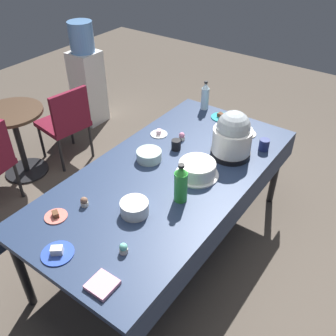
{
  "coord_description": "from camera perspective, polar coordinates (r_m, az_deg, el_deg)",
  "views": [
    {
      "loc": [
        -1.73,
        -1.24,
        2.39
      ],
      "look_at": [
        0.0,
        0.0,
        0.8
      ],
      "focal_mm": 39.71,
      "sensor_mm": 36.0,
      "label": 1
    }
  ],
  "objects": [
    {
      "name": "ground",
      "position": [
        3.2,
        0.0,
        -11.57
      ],
      "size": [
        9.0,
        9.0,
        0.0
      ],
      "primitive_type": "plane",
      "color": "brown"
    },
    {
      "name": "potluck_table",
      "position": [
        2.72,
        0.0,
        -1.89
      ],
      "size": [
        2.2,
        1.1,
        0.75
      ],
      "color": "navy",
      "rests_on": "ground"
    },
    {
      "name": "frosted_layer_cake",
      "position": [
        2.65,
        4.5,
        -0.18
      ],
      "size": [
        0.31,
        0.31,
        0.11
      ],
      "color": "silver",
      "rests_on": "potluck_table"
    },
    {
      "name": "slow_cooker",
      "position": [
        2.82,
        9.85,
        4.86
      ],
      "size": [
        0.31,
        0.31,
        0.37
      ],
      "color": "black",
      "rests_on": "potluck_table"
    },
    {
      "name": "glass_salad_bowl",
      "position": [
        2.81,
        -2.92,
        1.95
      ],
      "size": [
        0.19,
        0.19,
        0.08
      ],
      "primitive_type": "cylinder",
      "color": "#B2C6BC",
      "rests_on": "potluck_table"
    },
    {
      "name": "ceramic_snack_bowl",
      "position": [
        2.35,
        -5.17,
        -6.1
      ],
      "size": [
        0.18,
        0.18,
        0.09
      ],
      "primitive_type": "cylinder",
      "color": "silver",
      "rests_on": "potluck_table"
    },
    {
      "name": "dessert_plate_teal",
      "position": [
        3.41,
        8.17,
        7.81
      ],
      "size": [
        0.18,
        0.18,
        0.04
      ],
      "color": "teal",
      "rests_on": "potluck_table"
    },
    {
      "name": "dessert_plate_white",
      "position": [
        3.13,
        -1.41,
        5.32
      ],
      "size": [
        0.14,
        0.14,
        0.04
      ],
      "color": "white",
      "rests_on": "potluck_table"
    },
    {
      "name": "dessert_plate_cream",
      "position": [
        3.2,
        11.85,
        5.3
      ],
      "size": [
        0.17,
        0.17,
        0.04
      ],
      "color": "beige",
      "rests_on": "potluck_table"
    },
    {
      "name": "dessert_plate_cobalt",
      "position": [
        2.22,
        -16.61,
        -12.31
      ],
      "size": [
        0.19,
        0.19,
        0.05
      ],
      "color": "#2D4CB2",
      "rests_on": "potluck_table"
    },
    {
      "name": "dessert_plate_coral",
      "position": [
        2.45,
        -16.83,
        -7.03
      ],
      "size": [
        0.14,
        0.14,
        0.04
      ],
      "color": "#E07266",
      "rests_on": "potluck_table"
    },
    {
      "name": "cupcake_vanilla",
      "position": [
        2.14,
        -6.84,
        -12.16
      ],
      "size": [
        0.05,
        0.05,
        0.07
      ],
      "color": "beige",
      "rests_on": "potluck_table"
    },
    {
      "name": "cupcake_mint",
      "position": [
        3.15,
        8.94,
        5.54
      ],
      "size": [
        0.05,
        0.05,
        0.07
      ],
      "color": "beige",
      "rests_on": "potluck_table"
    },
    {
      "name": "cupcake_lemon",
      "position": [
        2.46,
        -12.73,
        -5.08
      ],
      "size": [
        0.05,
        0.05,
        0.07
      ],
      "color": "beige",
      "rests_on": "potluck_table"
    },
    {
      "name": "cupcake_berry",
      "position": [
        3.05,
        2.14,
        4.87
      ],
      "size": [
        0.05,
        0.05,
        0.07
      ],
      "color": "beige",
      "rests_on": "potluck_table"
    },
    {
      "name": "soda_bottle_water",
      "position": [
        3.5,
        5.72,
        10.9
      ],
      "size": [
        0.07,
        0.07,
        0.27
      ],
      "color": "silver",
      "rests_on": "potluck_table"
    },
    {
      "name": "soda_bottle_lime_soda",
      "position": [
        2.38,
        1.99,
        -2.46
      ],
      "size": [
        0.09,
        0.09,
        0.29
      ],
      "color": "green",
      "rests_on": "potluck_table"
    },
    {
      "name": "coffee_mug_black",
      "position": [
        2.92,
        1.29,
        3.62
      ],
      "size": [
        0.11,
        0.07,
        0.08
      ],
      "color": "black",
      "rests_on": "potluck_table"
    },
    {
      "name": "coffee_mug_navy",
      "position": [
        3.01,
        14.56,
        3.52
      ],
      "size": [
        0.12,
        0.08,
        0.09
      ],
      "color": "navy",
      "rests_on": "potluck_table"
    },
    {
      "name": "paper_napkin_stack",
      "position": [
        2.03,
        -10.06,
        -17.22
      ],
      "size": [
        0.14,
        0.14,
        0.02
      ],
      "primitive_type": "cube",
      "rotation": [
        0.0,
        0.0,
        0.01
      ],
      "color": "pink",
      "rests_on": "potluck_table"
    },
    {
      "name": "maroon_chair_right",
      "position": [
        4.01,
        -15.4,
        7.08
      ],
      "size": [
        0.5,
        0.5,
        0.85
      ],
      "color": "maroon",
      "rests_on": "ground"
    },
    {
      "name": "round_cafe_table",
      "position": [
        3.96,
        -22.28,
        5.28
      ],
      "size": [
        0.6,
        0.6,
        0.72
      ],
      "color": "#473323",
      "rests_on": "ground"
    },
    {
      "name": "water_cooler",
      "position": [
        4.72,
        -12.36,
        13.47
      ],
      "size": [
        0.32,
        0.32,
        1.24
      ],
      "color": "silver",
      "rests_on": "ground"
    }
  ]
}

